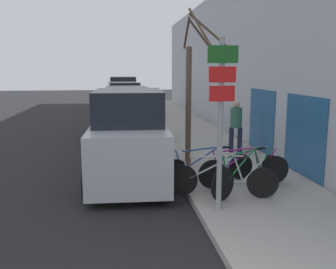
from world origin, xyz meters
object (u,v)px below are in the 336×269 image
(parked_car_0, at_px, (129,139))
(pedestrian_near, at_px, (236,123))
(bicycle_0, at_px, (222,179))
(bicycle_2, at_px, (245,170))
(street_tree, at_px, (190,94))
(bicycle_1, at_px, (248,174))
(signpost, at_px, (221,115))
(parked_car_1, at_px, (127,116))
(bicycle_3, at_px, (209,167))
(parked_car_2, at_px, (124,104))
(parked_car_3, at_px, (123,96))

(parked_car_0, relative_size, pedestrian_near, 2.74)
(bicycle_0, bearing_deg, bicycle_2, -33.06)
(street_tree, bearing_deg, bicycle_1, -70.13)
(signpost, relative_size, parked_car_1, 0.77)
(bicycle_3, relative_size, parked_car_2, 0.50)
(parked_car_2, bearing_deg, pedestrian_near, -72.07)
(bicycle_3, height_order, pedestrian_near, pedestrian_near)
(bicycle_1, xyz_separation_m, street_tree, (-0.85, 2.36, 1.62))
(parked_car_2, xyz_separation_m, pedestrian_near, (3.51, -8.93, 0.15))
(bicycle_0, distance_m, parked_car_1, 8.06)
(parked_car_3, bearing_deg, parked_car_0, -90.44)
(bicycle_3, distance_m, parked_car_1, 7.07)
(pedestrian_near, distance_m, street_tree, 2.72)
(signpost, relative_size, parked_car_0, 0.71)
(signpost, distance_m, street_tree, 3.35)
(bicycle_3, bearing_deg, pedestrian_near, -39.15)
(signpost, relative_size, parked_car_3, 0.76)
(bicycle_3, xyz_separation_m, parked_car_3, (-1.74, 17.45, 0.53))
(parked_car_1, height_order, street_tree, street_tree)
(bicycle_3, bearing_deg, bicycle_1, -150.67)
(bicycle_0, bearing_deg, pedestrian_near, -6.02)
(bicycle_1, height_order, parked_car_3, parked_car_3)
(bicycle_2, height_order, bicycle_3, bicycle_2)
(bicycle_0, relative_size, parked_car_1, 0.54)
(parked_car_0, height_order, parked_car_2, parked_car_0)
(signpost, bearing_deg, parked_car_2, 96.40)
(pedestrian_near, bearing_deg, parked_car_1, -45.15)
(street_tree, bearing_deg, bicycle_0, -85.49)
(bicycle_3, xyz_separation_m, parked_car_2, (-1.81, 12.17, 0.45))
(parked_car_3, height_order, street_tree, street_tree)
(bicycle_1, relative_size, parked_car_2, 0.43)
(parked_car_3, xyz_separation_m, pedestrian_near, (3.44, -14.21, 0.07))
(parked_car_0, relative_size, parked_car_1, 1.09)
(bicycle_1, bearing_deg, pedestrian_near, -48.72)
(parked_car_0, bearing_deg, parked_car_1, 91.24)
(parked_car_2, bearing_deg, parked_car_0, -93.92)
(signpost, relative_size, street_tree, 0.76)
(parked_car_0, relative_size, parked_car_2, 0.99)
(parked_car_3, bearing_deg, parked_car_1, -90.15)
(bicycle_3, relative_size, pedestrian_near, 1.37)
(parked_car_0, bearing_deg, bicycle_2, -25.76)
(bicycle_2, bearing_deg, parked_car_1, 13.62)
(signpost, height_order, street_tree, street_tree)
(signpost, height_order, parked_car_3, signpost)
(bicycle_0, height_order, bicycle_1, bicycle_1)
(signpost, height_order, parked_car_2, signpost)
(bicycle_1, bearing_deg, street_tree, -14.64)
(bicycle_1, xyz_separation_m, bicycle_2, (0.09, 0.43, -0.02))
(parked_car_2, bearing_deg, bicycle_1, -82.65)
(bicycle_0, bearing_deg, street_tree, 19.94)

